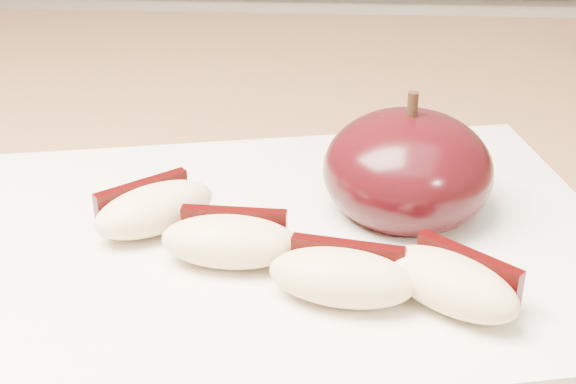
{
  "coord_description": "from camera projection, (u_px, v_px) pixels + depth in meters",
  "views": [
    {
      "loc": [
        0.05,
        0.01,
        1.12
      ],
      "look_at": [
        0.03,
        0.36,
        0.94
      ],
      "focal_mm": 50.0,
      "sensor_mm": 36.0,
      "label": 1
    }
  ],
  "objects": [
    {
      "name": "back_cabinet",
      "position": [
        299.0,
        203.0,
        1.35
      ],
      "size": [
        2.4,
        0.62,
        0.94
      ],
      "color": "silver",
      "rests_on": "ground"
    },
    {
      "name": "cutting_board",
      "position": [
        288.0,
        247.0,
        0.41
      ],
      "size": [
        0.37,
        0.3,
        0.01
      ],
      "primitive_type": "cube",
      "rotation": [
        0.0,
        0.0,
        0.2
      ],
      "color": "silver",
      "rests_on": "island_counter"
    },
    {
      "name": "apple_half",
      "position": [
        407.0,
        170.0,
        0.42
      ],
      "size": [
        0.09,
        0.09,
        0.07
      ],
      "rotation": [
        0.0,
        0.0,
        -0.06
      ],
      "color": "black",
      "rests_on": "cutting_board"
    },
    {
      "name": "apple_wedge_a",
      "position": [
        154.0,
        208.0,
        0.4
      ],
      "size": [
        0.07,
        0.07,
        0.02
      ],
      "rotation": [
        0.0,
        0.0,
        0.7
      ],
      "color": "#DAC08A",
      "rests_on": "cutting_board"
    },
    {
      "name": "apple_wedge_b",
      "position": [
        230.0,
        240.0,
        0.38
      ],
      "size": [
        0.07,
        0.04,
        0.02
      ],
      "rotation": [
        0.0,
        0.0,
        -0.05
      ],
      "color": "#DAC08A",
      "rests_on": "cutting_board"
    },
    {
      "name": "apple_wedge_c",
      "position": [
        342.0,
        276.0,
        0.35
      ],
      "size": [
        0.07,
        0.04,
        0.02
      ],
      "rotation": [
        0.0,
        0.0,
        -0.19
      ],
      "color": "#DAC08A",
      "rests_on": "cutting_board"
    },
    {
      "name": "apple_wedge_d",
      "position": [
        453.0,
        282.0,
        0.35
      ],
      "size": [
        0.07,
        0.07,
        0.02
      ],
      "rotation": [
        0.0,
        0.0,
        -0.7
      ],
      "color": "#DAC08A",
      "rests_on": "cutting_board"
    }
  ]
}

